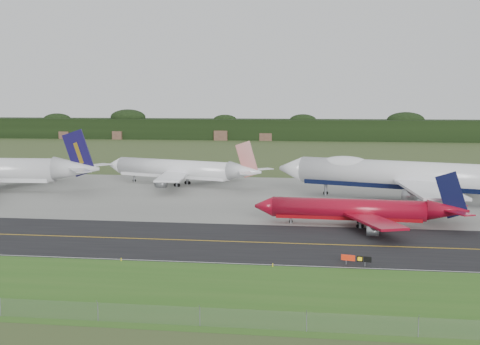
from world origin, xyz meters
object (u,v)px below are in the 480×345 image
Objects in this scene: jet_ba_747 at (414,176)px; jet_star_tail at (182,170)px; jet_red_737 at (360,210)px; taxiway_sign at (356,259)px.

jet_star_tail is at bearing 161.77° from jet_ba_747.
jet_star_tail is (-49.20, 54.08, 1.39)m from jet_red_737.
jet_ba_747 reaches higher than taxiway_sign.
jet_red_737 is 32.13m from taxiway_sign.
jet_red_737 is 0.84× the size of jet_star_tail.
taxiway_sign is (47.56, -86.10, -3.46)m from jet_star_tail.
jet_ba_747 is at bearing 66.96° from jet_red_737.
jet_star_tail is (-63.33, 20.85, -1.77)m from jet_ba_747.
jet_ba_747 is at bearing 76.41° from taxiway_sign.
taxiway_sign is at bearing -92.93° from jet_red_737.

